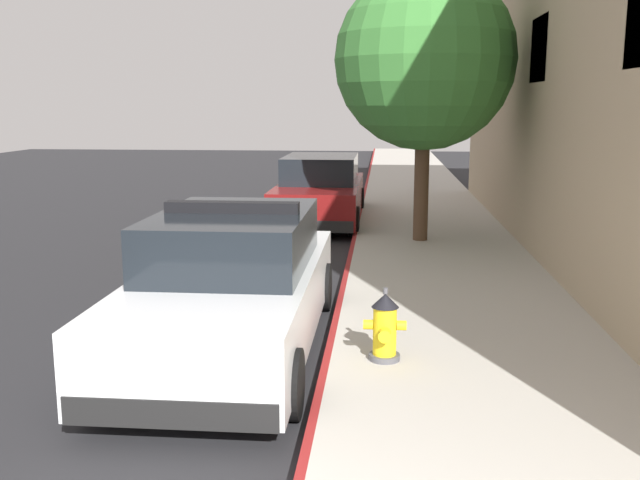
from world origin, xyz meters
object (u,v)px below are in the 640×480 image
object	(u,v)px
fire_hydrant	(385,327)
street_tree	(425,60)
parked_car_silver_ahead	(320,191)
police_cruiser	(233,286)

from	to	relation	value
fire_hydrant	street_tree	size ratio (longest dim) A/B	0.15
fire_hydrant	parked_car_silver_ahead	bearing A→B (deg)	99.00
police_cruiser	parked_car_silver_ahead	bearing A→B (deg)	88.74
police_cruiser	parked_car_silver_ahead	xyz separation A→B (m)	(0.20, 8.87, -0.00)
street_tree	fire_hydrant	bearing A→B (deg)	-95.86
police_cruiser	street_tree	xyz separation A→B (m)	(2.38, 6.10, 2.80)
police_cruiser	street_tree	distance (m)	7.12
parked_car_silver_ahead	street_tree	distance (m)	4.51
parked_car_silver_ahead	street_tree	size ratio (longest dim) A/B	0.95
street_tree	police_cruiser	bearing A→B (deg)	-111.34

